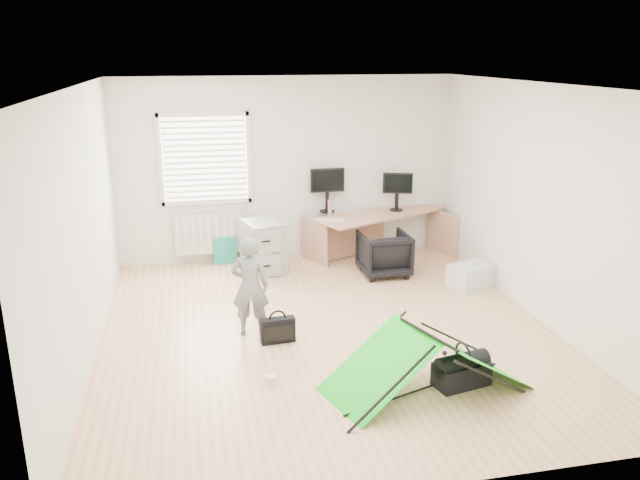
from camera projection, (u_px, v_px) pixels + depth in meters
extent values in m
plane|color=tan|center=(327.00, 330.00, 7.07)|extent=(5.50, 5.50, 0.00)
cube|color=silver|center=(288.00, 169.00, 9.25)|extent=(5.00, 0.02, 2.70)
cube|color=silver|center=(205.00, 159.00, 8.92)|extent=(1.20, 0.06, 1.20)
cube|color=silver|center=(209.00, 233.00, 9.20)|extent=(1.00, 0.12, 0.60)
cube|color=tan|center=(380.00, 235.00, 9.45)|extent=(2.15, 1.45, 0.70)
cube|color=gray|center=(263.00, 247.00, 8.86)|extent=(0.63, 0.74, 0.74)
cube|color=black|center=(327.00, 196.00, 9.34)|extent=(0.51, 0.12, 0.49)
cube|color=black|center=(397.00, 197.00, 9.43)|extent=(0.45, 0.23, 0.43)
cube|color=beige|center=(330.00, 220.00, 8.93)|extent=(0.42, 0.25, 0.02)
cylinder|color=#B4647D|center=(330.00, 208.00, 9.18)|extent=(0.08, 0.08, 0.23)
imported|color=black|center=(384.00, 254.00, 8.74)|extent=(0.66, 0.68, 0.61)
imported|color=slate|center=(250.00, 286.00, 6.81)|extent=(0.46, 0.34, 1.13)
cube|color=silver|center=(471.00, 276.00, 8.33)|extent=(0.65, 0.55, 0.31)
cube|color=teal|center=(225.00, 250.00, 9.27)|extent=(0.34, 0.17, 0.40)
cube|color=black|center=(278.00, 330.00, 6.74)|extent=(0.38, 0.15, 0.28)
cube|color=silver|center=(271.00, 380.00, 5.90)|extent=(0.11, 0.11, 0.09)
cube|color=black|center=(462.00, 374.00, 5.88)|extent=(0.57, 0.37, 0.23)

